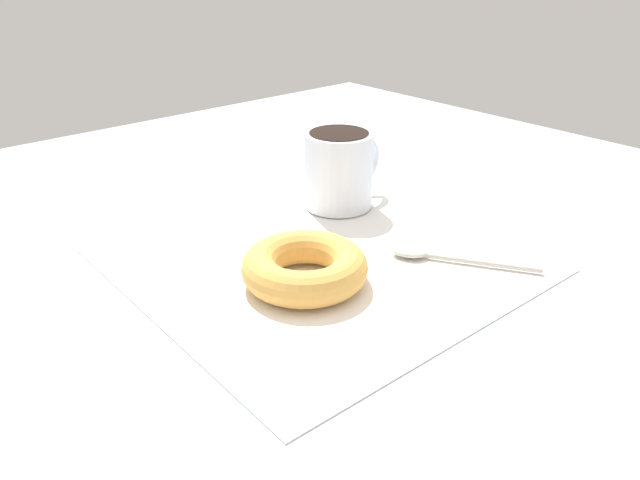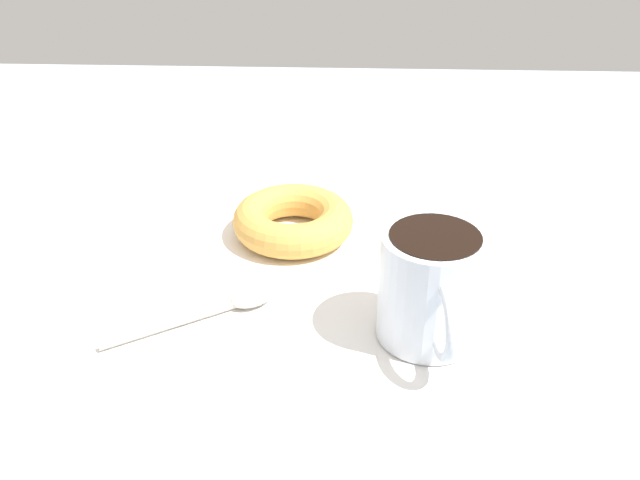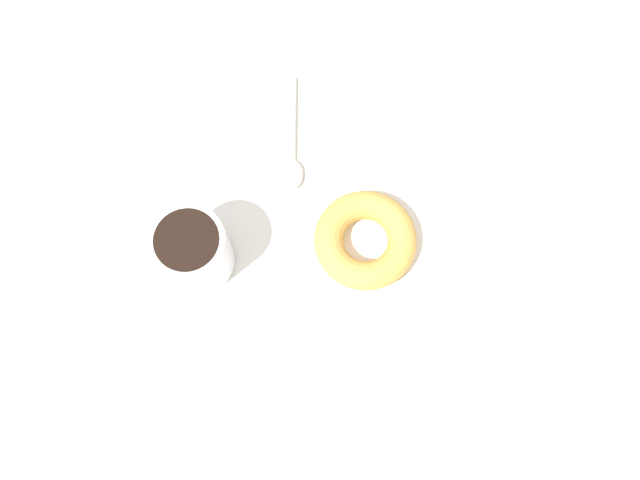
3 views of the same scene
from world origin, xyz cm
name	(u,v)px [view 1 (image 1 of 3)]	position (x,y,z in cm)	size (l,w,h in cm)	color
ground_plane	(329,269)	(0.00, 0.00, -1.00)	(120.00, 120.00, 2.00)	#99A8B7
napkin	(320,259)	(0.68, -0.55, 0.15)	(35.55, 35.55, 0.30)	white
coffee_cup	(340,168)	(-10.13, -9.42, 4.88)	(11.39, 7.99, 8.88)	silver
donut	(305,267)	(4.96, 2.21, 1.96)	(11.62, 11.62, 3.31)	gold
spoon	(432,255)	(-7.62, 6.79, 0.70)	(8.90, 13.11, 0.90)	#B7B2A8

